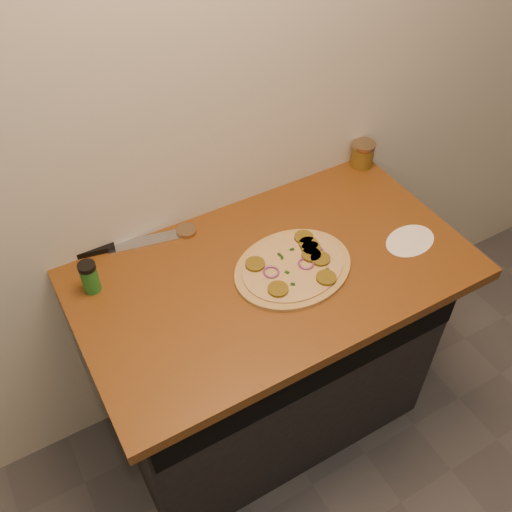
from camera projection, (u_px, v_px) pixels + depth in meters
cabinet at (266, 351)px, 2.08m from camera, size 1.10×0.60×0.86m
countertop at (273, 273)px, 1.74m from camera, size 1.20×0.70×0.04m
pizza at (294, 266)px, 1.72m from camera, size 0.42×0.42×0.03m
chefs_knife at (119, 246)px, 1.78m from camera, size 0.35×0.11×0.02m
mason_jar_lid at (186, 231)px, 1.83m from camera, size 0.09×0.09×0.01m
salsa_jar at (362, 154)px, 2.06m from camera, size 0.09×0.09×0.09m
spice_shaker at (90, 277)px, 1.63m from camera, size 0.05×0.05×0.10m
flour_spill at (410, 241)px, 1.81m from camera, size 0.21×0.21×0.00m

